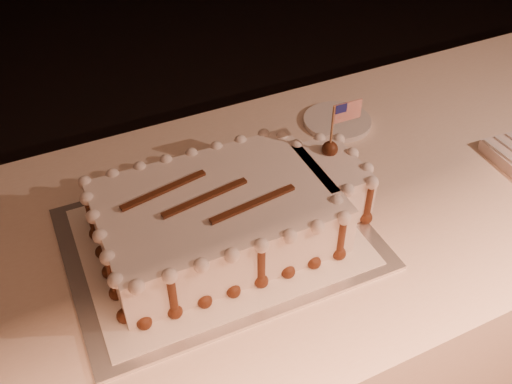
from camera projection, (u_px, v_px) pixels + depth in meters
name	position (u px, v px, depth m)	size (l,w,h in m)	color
banquet_table	(367.00, 283.00, 1.50)	(2.40, 0.80, 0.75)	beige
cake_board	(219.00, 238.00, 1.09)	(0.57, 0.42, 0.01)	silver
doily	(218.00, 236.00, 1.09)	(0.50, 0.38, 0.00)	silver
sheet_cake	(232.00, 212.00, 1.06)	(0.54, 0.32, 0.21)	white
side_plate	(337.00, 121.00, 1.39)	(0.16, 0.16, 0.01)	silver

